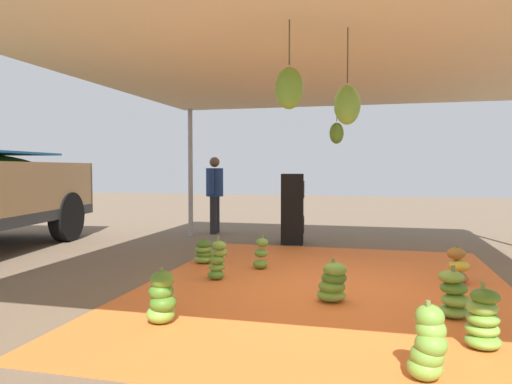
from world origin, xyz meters
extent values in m
plane|color=brown|center=(0.00, 3.00, 0.00)|extent=(40.00, 40.00, 0.00)
cube|color=orange|center=(0.00, 0.00, 0.01)|extent=(5.98, 4.51, 0.01)
cylinder|color=#9EA0A5|center=(3.80, 3.30, 1.38)|extent=(0.10, 0.10, 2.76)
cube|color=beige|center=(0.00, 0.00, 2.79)|extent=(8.00, 7.00, 0.06)
cylinder|color=#4C422D|center=(-1.83, 0.14, 2.57)|extent=(0.01, 0.01, 0.38)
ellipsoid|color=#60932D|center=(-1.83, 0.14, 2.18)|extent=(0.24, 0.24, 0.36)
cylinder|color=#4C422D|center=(2.39, 0.06, 2.52)|extent=(0.01, 0.01, 0.47)
ellipsoid|color=#518428|center=(2.39, 0.06, 2.09)|extent=(0.24, 0.24, 0.36)
cylinder|color=#4C422D|center=(-1.48, -0.34, 2.51)|extent=(0.01, 0.01, 0.49)
ellipsoid|color=#6B9E38|center=(-1.48, -0.34, 2.07)|extent=(0.24, 0.24, 0.36)
ellipsoid|color=#75A83D|center=(-1.77, 1.39, 0.10)|extent=(0.36, 0.36, 0.18)
ellipsoid|color=#477523|center=(-1.79, 1.35, 0.21)|extent=(0.36, 0.36, 0.18)
ellipsoid|color=#477523|center=(-1.78, 1.38, 0.32)|extent=(0.24, 0.24, 0.18)
ellipsoid|color=#518428|center=(-1.79, 1.36, 0.43)|extent=(0.32, 0.32, 0.18)
cylinder|color=olive|center=(-1.79, 1.37, 0.49)|extent=(0.04, 0.04, 0.12)
ellipsoid|color=#996628|center=(0.59, -1.62, 0.09)|extent=(0.29, 0.29, 0.15)
ellipsoid|color=gold|center=(0.60, -1.65, 0.24)|extent=(0.27, 0.27, 0.15)
ellipsoid|color=#996628|center=(0.61, -1.61, 0.40)|extent=(0.24, 0.24, 0.15)
cylinder|color=olive|center=(0.60, -1.63, 0.46)|extent=(0.04, 0.04, 0.12)
ellipsoid|color=#75A83D|center=(1.05, 1.99, 0.07)|extent=(0.40, 0.40, 0.13)
ellipsoid|color=#518428|center=(1.07, 1.98, 0.15)|extent=(0.37, 0.37, 0.13)
ellipsoid|color=#75A83D|center=(1.05, 1.99, 0.23)|extent=(0.33, 0.33, 0.13)
ellipsoid|color=#477523|center=(1.04, 1.98, 0.31)|extent=(0.29, 0.29, 0.13)
cylinder|color=olive|center=(1.06, 1.99, 0.37)|extent=(0.04, 0.04, 0.12)
ellipsoid|color=#75A83D|center=(-0.62, -0.13, 0.09)|extent=(0.42, 0.42, 0.15)
ellipsoid|color=#60932D|center=(-0.63, -0.14, 0.18)|extent=(0.39, 0.39, 0.15)
ellipsoid|color=#477523|center=(-0.62, -0.16, 0.28)|extent=(0.36, 0.36, 0.15)
ellipsoid|color=#6B9E38|center=(-0.63, -0.17, 0.37)|extent=(0.30, 0.30, 0.15)
cylinder|color=olive|center=(-0.62, -0.15, 0.43)|extent=(0.04, 0.04, 0.12)
ellipsoid|color=#60932D|center=(0.87, 1.04, 0.08)|extent=(0.26, 0.26, 0.13)
ellipsoid|color=#6B9E38|center=(0.89, 1.03, 0.24)|extent=(0.28, 0.28, 0.13)
ellipsoid|color=#6B9E38|center=(0.87, 1.01, 0.40)|extent=(0.24, 0.24, 0.13)
cylinder|color=olive|center=(0.89, 1.01, 0.46)|extent=(0.04, 0.04, 0.12)
ellipsoid|color=#75A83D|center=(-0.91, -1.36, 0.07)|extent=(0.42, 0.42, 0.12)
ellipsoid|color=#75A83D|center=(-0.92, -1.38, 0.18)|extent=(0.29, 0.29, 0.12)
ellipsoid|color=#518428|center=(-0.88, -1.37, 0.30)|extent=(0.37, 0.37, 0.12)
ellipsoid|color=#75A83D|center=(-0.89, -1.34, 0.41)|extent=(0.34, 0.34, 0.12)
cylinder|color=olive|center=(-0.91, -1.35, 0.47)|extent=(0.04, 0.04, 0.12)
ellipsoid|color=#75A83D|center=(-2.46, -0.94, 0.10)|extent=(0.30, 0.30, 0.18)
ellipsoid|color=#6B9E38|center=(-2.46, -0.96, 0.19)|extent=(0.31, 0.31, 0.18)
ellipsoid|color=#6B9E38|center=(-2.48, -0.98, 0.27)|extent=(0.31, 0.31, 0.18)
ellipsoid|color=#75A83D|center=(-2.44, -0.98, 0.36)|extent=(0.28, 0.28, 0.18)
ellipsoid|color=#6B9E38|center=(-2.43, -0.97, 0.45)|extent=(0.28, 0.28, 0.18)
cylinder|color=olive|center=(-2.46, -0.96, 0.51)|extent=(0.04, 0.04, 0.12)
ellipsoid|color=#518428|center=(0.06, 1.45, 0.07)|extent=(0.30, 0.30, 0.12)
ellipsoid|color=#75A83D|center=(0.10, 1.45, 0.17)|extent=(0.30, 0.30, 0.12)
ellipsoid|color=#60932D|center=(0.08, 1.44, 0.27)|extent=(0.29, 0.29, 0.12)
ellipsoid|color=#75A83D|center=(0.11, 1.41, 0.37)|extent=(0.21, 0.21, 0.12)
ellipsoid|color=#75A83D|center=(0.07, 1.41, 0.47)|extent=(0.26, 0.26, 0.12)
cylinder|color=olive|center=(0.09, 1.43, 0.53)|extent=(0.04, 0.04, 0.12)
ellipsoid|color=#6B9E38|center=(-1.73, -1.47, 0.07)|extent=(0.36, 0.36, 0.12)
ellipsoid|color=#75A83D|center=(-1.70, -1.47, 0.16)|extent=(0.32, 0.32, 0.12)
ellipsoid|color=#6B9E38|center=(-1.71, -1.47, 0.25)|extent=(0.35, 0.35, 0.12)
ellipsoid|color=#75A83D|center=(-1.71, -1.46, 0.35)|extent=(0.35, 0.35, 0.12)
ellipsoid|color=#477523|center=(-1.70, -1.48, 0.44)|extent=(0.32, 0.32, 0.12)
cylinder|color=olive|center=(-1.71, -1.46, 0.50)|extent=(0.04, 0.04, 0.12)
cube|color=#99754C|center=(1.66, 5.32, 1.15)|extent=(3.81, 0.63, 0.90)
cube|color=#99754C|center=(3.35, 6.77, 1.15)|extent=(0.43, 2.46, 0.90)
cylinder|color=black|center=(2.57, 5.51, 0.50)|extent=(1.03, 0.42, 1.00)
cylinder|color=#26262D|center=(4.29, 2.95, 0.43)|extent=(0.16, 0.16, 0.85)
cylinder|color=#26262D|center=(4.49, 2.95, 0.43)|extent=(0.16, 0.16, 0.85)
cylinder|color=navy|center=(4.39, 2.95, 1.17)|extent=(0.39, 0.39, 0.64)
cylinder|color=navy|center=(4.13, 2.95, 1.21)|extent=(0.12, 0.12, 0.57)
cylinder|color=navy|center=(4.65, 2.95, 1.21)|extent=(0.12, 0.12, 0.57)
sphere|color=brown|center=(4.39, 2.95, 1.63)|extent=(0.23, 0.23, 0.23)
cube|color=black|center=(3.39, 0.99, 0.39)|extent=(0.59, 0.49, 0.77)
cylinder|color=#383838|center=(3.39, 0.76, 0.39)|extent=(0.35, 0.06, 0.35)
cube|color=black|center=(3.39, 0.99, 1.07)|extent=(0.59, 0.49, 0.61)
cylinder|color=#383838|center=(3.39, 0.76, 1.07)|extent=(0.35, 0.06, 0.35)
camera|label=1|loc=(-5.93, -0.59, 1.49)|focal=33.61mm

